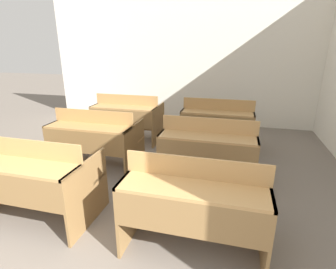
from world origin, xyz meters
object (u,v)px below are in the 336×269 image
(bench_second_left, at_px, (95,138))
(bench_third_left, at_px, (128,117))
(bench_third_right, at_px, (217,122))
(bench_front_left, at_px, (33,178))
(bench_front_right, at_px, (195,201))
(bench_second_right, at_px, (208,149))

(bench_second_left, relative_size, bench_third_left, 1.00)
(bench_third_right, bearing_deg, bench_third_left, -178.90)
(bench_front_left, bearing_deg, bench_second_left, 89.98)
(bench_front_left, bearing_deg, bench_front_right, -0.09)
(bench_second_left, distance_m, bench_third_left, 1.33)
(bench_third_left, bearing_deg, bench_third_right, 1.10)
(bench_second_right, relative_size, bench_third_left, 1.00)
(bench_front_right, bearing_deg, bench_second_left, 143.08)
(bench_second_left, bearing_deg, bench_front_left, -90.02)
(bench_second_left, xyz_separation_m, bench_third_right, (1.78, 1.37, 0.00))
(bench_front_left, distance_m, bench_front_right, 1.79)
(bench_front_left, xyz_separation_m, bench_third_right, (1.78, 2.71, 0.00))
(bench_front_right, distance_m, bench_third_left, 3.23)
(bench_front_left, distance_m, bench_second_left, 1.34)
(bench_front_left, relative_size, bench_third_right, 1.00)
(bench_second_right, xyz_separation_m, bench_third_right, (0.02, 1.37, 0.00))
(bench_second_left, relative_size, bench_third_right, 1.00)
(bench_second_right, bearing_deg, bench_second_left, 179.99)
(bench_third_left, bearing_deg, bench_front_left, -89.50)
(bench_front_right, height_order, bench_third_right, same)
(bench_front_right, bearing_deg, bench_third_right, 90.33)
(bench_front_left, relative_size, bench_third_left, 1.00)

